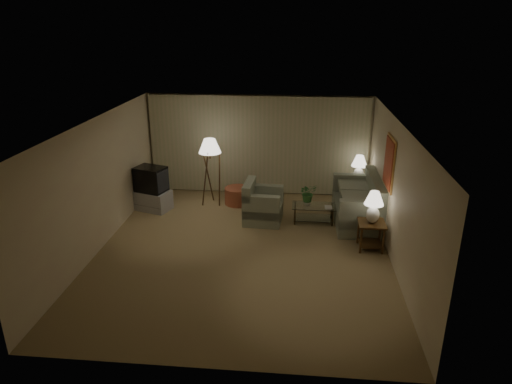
# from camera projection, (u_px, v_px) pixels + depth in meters

# --- Properties ---
(ground) EXTENTS (7.00, 7.00, 0.00)m
(ground) POSITION_uv_depth(u_px,v_px,m) (243.00, 250.00, 9.58)
(ground) COLOR olive
(ground) RESTS_ON ground
(room_shell) EXTENTS (6.04, 7.02, 2.72)m
(room_shell) POSITION_uv_depth(u_px,v_px,m) (252.00, 150.00, 10.36)
(room_shell) COLOR beige
(room_shell) RESTS_ON ground
(sofa) EXTENTS (2.01, 1.03, 0.88)m
(sofa) POSITION_uv_depth(u_px,v_px,m) (357.00, 204.00, 10.76)
(sofa) COLOR gray
(sofa) RESTS_ON ground
(armchair) EXTENTS (1.03, 0.99, 0.77)m
(armchair) POSITION_uv_depth(u_px,v_px,m) (263.00, 206.00, 10.83)
(armchair) COLOR gray
(armchair) RESTS_ON ground
(side_table_near) EXTENTS (0.55, 0.55, 0.60)m
(side_table_near) POSITION_uv_depth(u_px,v_px,m) (371.00, 231.00, 9.50)
(side_table_near) COLOR #38230F
(side_table_near) RESTS_ON ground
(side_table_far) EXTENTS (0.48, 0.41, 0.60)m
(side_table_far) POSITION_uv_depth(u_px,v_px,m) (357.00, 188.00, 11.90)
(side_table_far) COLOR #38230F
(side_table_far) RESTS_ON ground
(table_lamp_near) EXTENTS (0.40, 0.40, 0.69)m
(table_lamp_near) POSITION_uv_depth(u_px,v_px,m) (374.00, 204.00, 9.29)
(table_lamp_near) COLOR silver
(table_lamp_near) RESTS_ON side_table_near
(table_lamp_far) EXTENTS (0.40, 0.40, 0.69)m
(table_lamp_far) POSITION_uv_depth(u_px,v_px,m) (359.00, 166.00, 11.68)
(table_lamp_far) COLOR silver
(table_lamp_far) RESTS_ON side_table_far
(coffee_table) EXTENTS (1.01, 0.55, 0.41)m
(coffee_table) POSITION_uv_depth(u_px,v_px,m) (314.00, 211.00, 10.81)
(coffee_table) COLOR silver
(coffee_table) RESTS_ON ground
(tv_cabinet) EXTENTS (1.21, 1.08, 0.50)m
(tv_cabinet) POSITION_uv_depth(u_px,v_px,m) (153.00, 200.00, 11.54)
(tv_cabinet) COLOR #ABABAD
(tv_cabinet) RESTS_ON ground
(crt_tv) EXTENTS (1.03, 0.95, 0.62)m
(crt_tv) POSITION_uv_depth(u_px,v_px,m) (151.00, 179.00, 11.34)
(crt_tv) COLOR black
(crt_tv) RESTS_ON tv_cabinet
(floor_lamp) EXTENTS (0.57, 0.57, 1.74)m
(floor_lamp) POSITION_uv_depth(u_px,v_px,m) (211.00, 171.00, 11.64)
(floor_lamp) COLOR #38230F
(floor_lamp) RESTS_ON ground
(ottoman) EXTENTS (0.80, 0.80, 0.44)m
(ottoman) POSITION_uv_depth(u_px,v_px,m) (237.00, 196.00, 11.90)
(ottoman) COLOR #A55037
(ottoman) RESTS_ON ground
(vase) EXTENTS (0.17, 0.17, 0.16)m
(vase) POSITION_uv_depth(u_px,v_px,m) (308.00, 202.00, 10.75)
(vase) COLOR white
(vase) RESTS_ON coffee_table
(flowers) EXTENTS (0.50, 0.48, 0.44)m
(flowers) POSITION_uv_depth(u_px,v_px,m) (308.00, 190.00, 10.64)
(flowers) COLOR #387D37
(flowers) RESTS_ON vase
(book) EXTENTS (0.17, 0.24, 0.02)m
(book) POSITION_uv_depth(u_px,v_px,m) (325.00, 207.00, 10.64)
(book) COLOR olive
(book) RESTS_ON coffee_table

